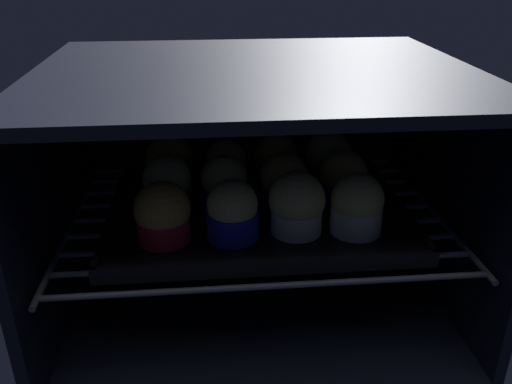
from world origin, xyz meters
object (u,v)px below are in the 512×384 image
muffin_row0_col3 (357,206)px  muffin_row2_col0 (169,162)px  muffin_row0_col2 (297,205)px  muffin_row1_col1 (224,185)px  baking_tray (256,209)px  muffin_row1_col0 (167,185)px  muffin_row1_col2 (284,182)px  muffin_row0_col1 (232,211)px  muffin_row2_col2 (276,159)px  muffin_row2_col1 (226,165)px  muffin_row0_col0 (163,214)px  muffin_row2_col3 (328,158)px  muffin_row1_col3 (343,179)px

muffin_row0_col3 → muffin_row2_col0: bearing=145.7°
muffin_row0_col2 → muffin_row1_col1: (-9.27, 7.89, -0.21)cm
baking_tray → muffin_row1_col0: size_ratio=5.10×
muffin_row1_col1 → muffin_row1_col2: size_ratio=1.05×
muffin_row0_col1 → muffin_row2_col2: size_ratio=0.96×
muffin_row0_col3 → muffin_row2_col1: size_ratio=1.10×
muffin_row1_col0 → muffin_row2_col1: 12.10cm
muffin_row0_col0 → muffin_row2_col2: 24.59cm
muffin_row0_col1 → muffin_row2_col3: 23.94cm
muffin_row1_col0 → muffin_row2_col2: (16.97, 8.82, -0.21)cm
muffin_row0_col1 → muffin_row0_col3: 16.56cm
baking_tray → muffin_row2_col0: muffin_row2_col0 is taller
muffin_row0_col0 → muffin_row2_col1: 19.35cm
muffin_row0_col2 → muffin_row2_col0: size_ratio=1.00×
muffin_row2_col3 → muffin_row2_col1: bearing=-179.8°
muffin_row1_col2 → muffin_row1_col0: bearing=-179.2°
muffin_row2_col0 → muffin_row1_col1: bearing=-46.7°
baking_tray → muffin_row1_col3: (12.99, 0.12, 4.23)cm
baking_tray → muffin_row0_col3: (12.64, -8.89, 4.33)cm
muffin_row2_col1 → muffin_row1_col2: bearing=-44.4°
muffin_row0_col1 → muffin_row1_col2: size_ratio=1.02×
muffin_row2_col2 → muffin_row0_col0: bearing=-133.8°
muffin_row0_col1 → muffin_row2_col3: (16.50, 17.35, 0.09)cm
muffin_row2_col1 → muffin_row2_col0: bearing=178.5°
muffin_row1_col0 → muffin_row0_col3: bearing=-19.4°
muffin_row0_col0 → muffin_row1_col3: (25.92, 8.93, -0.01)cm
muffin_row0_col0 → muffin_row2_col2: (17.03, 17.74, -0.03)cm
muffin_row0_col1 → muffin_row2_col0: (-9.12, 17.53, 0.23)cm
muffin_row0_col2 → muffin_row2_col2: size_ratio=1.02×
muffin_row2_col3 → muffin_row0_col1: bearing=-133.6°
muffin_row0_col2 → muffin_row2_col0: bearing=136.5°
baking_tray → muffin_row1_col1: bearing=-176.3°
muffin_row0_col1 → muffin_row1_col2: muffin_row0_col1 is taller
muffin_row0_col1 → muffin_row0_col3: bearing=0.1°
muffin_row1_col2 → muffin_row0_col2: bearing=-86.8°
muffin_row0_col2 → muffin_row1_col3: muffin_row0_col2 is taller
muffin_row1_col1 → muffin_row1_col3: 17.63cm
muffin_row0_col0 → muffin_row0_col1: same height
muffin_row0_col3 → muffin_row2_col0: (-25.69, 17.51, 0.18)cm
muffin_row0_col0 → muffin_row1_col1: (8.30, 8.51, 0.02)cm
muffin_row0_col0 → muffin_row2_col0: size_ratio=0.95×
baking_tray → muffin_row1_col1: muffin_row1_col1 is taller
muffin_row0_col0 → muffin_row2_col3: size_ratio=0.97×
muffin_row1_col1 → muffin_row2_col2: 12.71cm
muffin_row1_col1 → baking_tray: bearing=3.7°
muffin_row0_col0 → baking_tray: bearing=34.3°
muffin_row0_col1 → muffin_row2_col1: muffin_row0_col1 is taller
muffin_row2_col2 → muffin_row2_col3: (8.47, -0.50, 0.16)cm
muffin_row1_col0 → muffin_row1_col2: muffin_row1_col0 is taller
muffin_row0_col1 → muffin_row2_col2: (8.03, 17.84, -0.07)cm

